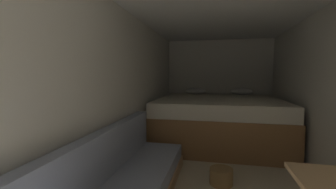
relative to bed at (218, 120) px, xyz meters
The scene contains 6 objects.
ground_plane 1.65m from the bed, 90.00° to the right, with size 7.30×7.30×0.00m, color beige.
wall_back 1.23m from the bed, 90.00° to the left, with size 2.42×0.05×2.05m, color silver.
wall_left 2.08m from the bed, 126.54° to the right, with size 0.05×5.30×2.05m, color silver.
ceiling_slab 2.31m from the bed, 90.00° to the right, with size 2.42×5.30×0.05m, color white.
bed is the anchor object (origin of this frame).
wicker_basket 1.67m from the bed, 89.33° to the right, with size 0.27×0.27×0.18m.
Camera 1 is at (-0.07, -0.54, 1.25)m, focal length 23.64 mm.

